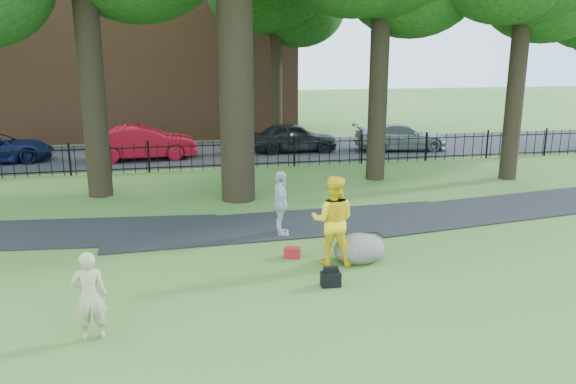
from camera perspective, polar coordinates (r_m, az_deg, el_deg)
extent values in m
plane|color=#3A6523|center=(12.02, -0.88, -9.11)|extent=(120.00, 120.00, 0.00)
cube|color=black|center=(15.80, -0.04, -3.36)|extent=(36.07, 3.85, 0.03)
cube|color=black|center=(27.35, -7.36, 3.98)|extent=(80.00, 7.00, 0.02)
cube|color=black|center=(23.25, -6.61, 4.78)|extent=(44.00, 0.04, 0.04)
cube|color=black|center=(23.40, -6.55, 2.75)|extent=(44.00, 0.04, 0.04)
cube|color=brown|center=(34.93, -15.64, 15.64)|extent=(18.00, 8.00, 12.00)
cylinder|color=black|center=(17.98, -5.41, 15.65)|extent=(1.10, 1.10, 10.50)
cylinder|color=black|center=(19.50, -19.49, 12.75)|extent=(0.80, 0.80, 9.10)
cylinder|color=black|center=(21.27, 9.24, 12.45)|extent=(0.70, 0.70, 8.40)
cylinder|color=black|center=(22.69, 22.27, 11.26)|extent=(0.64, 0.64, 8.05)
imported|color=tan|center=(10.07, -19.52, -9.90)|extent=(0.60, 0.42, 1.56)
imported|color=yellow|center=(12.73, 4.58, -2.89)|extent=(1.21, 1.08, 2.06)
imported|color=#BCBCC1|center=(14.68, -0.74, -1.19)|extent=(0.59, 1.08, 1.74)
ellipsoid|color=#6D675B|center=(13.14, 7.24, -5.50)|extent=(1.42, 1.21, 0.71)
cube|color=black|center=(11.80, 4.35, -8.81)|extent=(0.42, 0.28, 0.30)
cube|color=maroon|center=(13.31, 0.44, -6.18)|extent=(0.43, 0.35, 0.25)
imported|color=#AB0D1F|center=(26.12, -14.46, 4.88)|extent=(4.75, 1.90, 1.53)
imported|color=black|center=(27.29, 0.58, 5.59)|extent=(4.22, 1.83, 1.42)
imported|color=gray|center=(28.33, 11.33, 5.53)|extent=(4.72, 2.29, 1.32)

